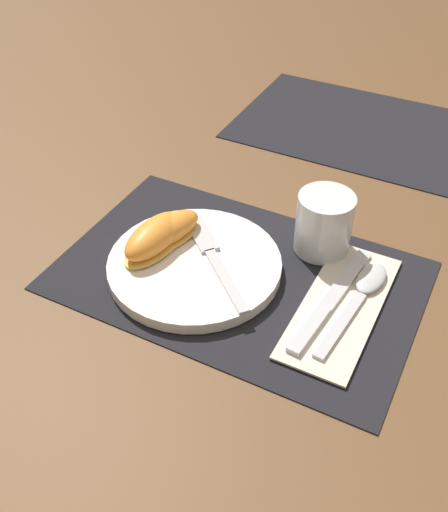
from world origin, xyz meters
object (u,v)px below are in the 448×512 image
at_px(juice_glass, 324,226).
at_px(spoon, 363,290).
at_px(plate, 195,265).
at_px(knife, 330,301).
at_px(fork, 213,255).
at_px(citrus_wedge_1, 154,238).
at_px(citrus_wedge_0, 167,231).

height_order(juice_glass, spoon, juice_glass).
bearing_deg(juice_glass, plate, -137.73).
xyz_separation_m(plate, knife, (0.18, 0.02, -0.00)).
bearing_deg(juice_glass, spoon, -38.14).
relative_size(knife, fork, 1.29).
distance_m(juice_glass, fork, 0.16).
distance_m(knife, citrus_wedge_1, 0.25).
distance_m(plate, citrus_wedge_1, 0.07).
relative_size(fork, citrus_wedge_0, 1.32).
bearing_deg(plate, knife, 6.48).
distance_m(juice_glass, citrus_wedge_0, 0.21).
bearing_deg(plate, citrus_wedge_0, 158.08).
xyz_separation_m(juice_glass, spoon, (0.08, -0.06, -0.03)).
xyz_separation_m(knife, citrus_wedge_1, (-0.24, -0.02, 0.03)).
distance_m(juice_glass, citrus_wedge_1, 0.23).
bearing_deg(knife, juice_glass, 115.95).
height_order(spoon, citrus_wedge_1, citrus_wedge_1).
height_order(knife, citrus_wedge_1, citrus_wedge_1).
relative_size(plate, juice_glass, 2.70).
bearing_deg(citrus_wedge_1, spoon, 11.98).
distance_m(knife, citrus_wedge_0, 0.24).
relative_size(fork, citrus_wedge_1, 1.39).
xyz_separation_m(knife, fork, (-0.16, -0.00, 0.01)).
bearing_deg(knife, citrus_wedge_0, 179.65).
bearing_deg(spoon, citrus_wedge_1, -168.02).
bearing_deg(plate, spoon, 15.18).
bearing_deg(citrus_wedge_0, knife, -0.35).
relative_size(plate, citrus_wedge_0, 1.86).
distance_m(citrus_wedge_0, citrus_wedge_1, 0.02).
height_order(fork, citrus_wedge_0, citrus_wedge_0).
distance_m(fork, citrus_wedge_0, 0.07).
bearing_deg(fork, plate, -132.46).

